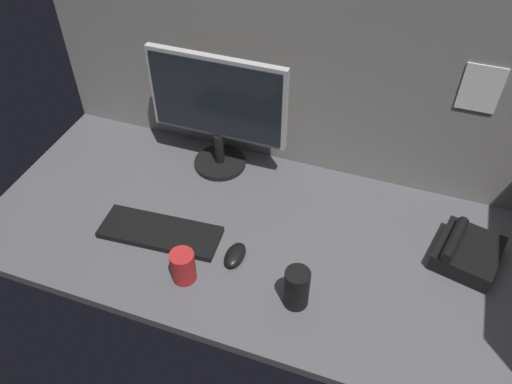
{
  "coord_description": "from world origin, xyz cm",
  "views": [
    {
      "loc": [
        30.4,
        -101.29,
        119.42
      ],
      "look_at": [
        -11.06,
        0.0,
        14.0
      ],
      "focal_mm": 36.23,
      "sensor_mm": 36.0,
      "label": 1
    }
  ],
  "objects": [
    {
      "name": "keyboard",
      "position": [
        -32.39,
        -11.98,
        1.0
      ],
      "size": [
        37.87,
        15.73,
        2.0
      ],
      "primitive_type": "cube",
      "rotation": [
        0.0,
        0.0,
        0.07
      ],
      "color": "black",
      "rests_on": "ground_plane"
    },
    {
      "name": "desk_phone",
      "position": [
        55.94,
        9.24,
        3.19
      ],
      "size": [
        20.86,
        22.36,
        8.8
      ],
      "color": "black",
      "rests_on": "ground_plane"
    },
    {
      "name": "ground_plane",
      "position": [
        0.0,
        0.0,
        -1.5
      ],
      "size": [
        180.0,
        80.0,
        3.0
      ],
      "primitive_type": "cube",
      "color": "#515156"
    },
    {
      "name": "mug_red_plastic",
      "position": [
        -18.48,
        -24.23,
        5.01
      ],
      "size": [
        6.94,
        6.94,
        10.03
      ],
      "color": "red",
      "rests_on": "ground_plane"
    },
    {
      "name": "mouse",
      "position": [
        -7.32,
        -13.18,
        1.7
      ],
      "size": [
        5.91,
        9.78,
        3.4
      ],
      "primitive_type": "ellipsoid",
      "rotation": [
        0.0,
        0.0,
        -0.03
      ],
      "color": "black",
      "rests_on": "ground_plane"
    },
    {
      "name": "monitor",
      "position": [
        -27.65,
        25.14,
        23.54
      ],
      "size": [
        46.25,
        18.0,
        41.92
      ],
      "color": "black",
      "rests_on": "ground_plane"
    },
    {
      "name": "mug_black_travel",
      "position": [
        13.54,
        -21.57,
        6.32
      ],
      "size": [
        6.9,
        6.9,
        12.63
      ],
      "color": "black",
      "rests_on": "ground_plane"
    },
    {
      "name": "cubicle_wall_back",
      "position": [
        0.04,
        37.5,
        38.77
      ],
      "size": [
        180.0,
        5.5,
        77.53
      ],
      "color": "gray",
      "rests_on": "ground_plane"
    }
  ]
}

